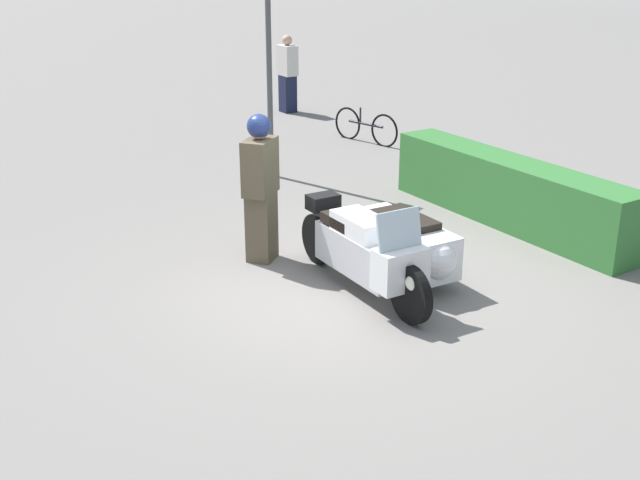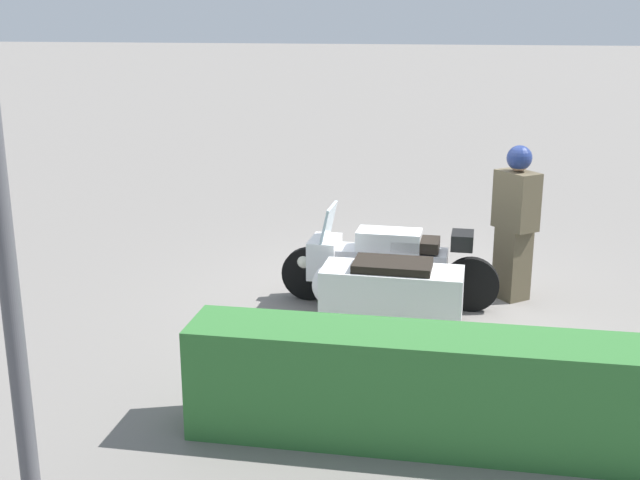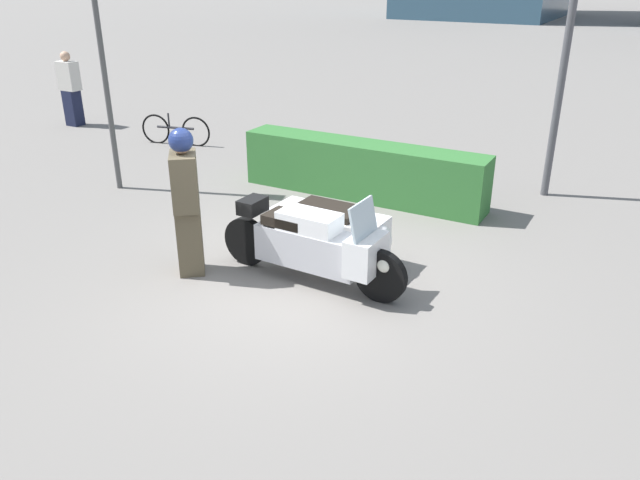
{
  "view_description": "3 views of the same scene",
  "coord_description": "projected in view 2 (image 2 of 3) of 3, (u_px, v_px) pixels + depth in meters",
  "views": [
    {
      "loc": [
        7.0,
        -4.68,
        3.76
      ],
      "look_at": [
        0.19,
        -0.39,
        0.69
      ],
      "focal_mm": 45.0,
      "sensor_mm": 36.0,
      "label": 1
    },
    {
      "loc": [
        -0.52,
        8.84,
        3.25
      ],
      "look_at": [
        1.01,
        0.25,
        0.78
      ],
      "focal_mm": 45.0,
      "sensor_mm": 36.0,
      "label": 2
    },
    {
      "loc": [
        3.62,
        -5.68,
        3.51
      ],
      "look_at": [
        0.37,
        0.13,
        0.57
      ],
      "focal_mm": 35.0,
      "sensor_mm": 36.0,
      "label": 3
    }
  ],
  "objects": [
    {
      "name": "hedge_bush_curbside",
      "position": [
        451.0,
        391.0,
        6.15
      ],
      "size": [
        4.11,
        0.63,
        0.91
      ],
      "primitive_type": "cube",
      "color": "#337033",
      "rests_on": "ground"
    },
    {
      "name": "ground_plane",
      "position": [
        409.0,
        302.0,
        9.34
      ],
      "size": [
        160.0,
        160.0,
        0.0
      ],
      "primitive_type": "plane",
      "color": "slate"
    },
    {
      "name": "police_motorcycle",
      "position": [
        381.0,
        276.0,
        8.82
      ],
      "size": [
        2.5,
        1.27,
        1.15
      ],
      "rotation": [
        0.0,
        0.0,
        -0.03
      ],
      "color": "black",
      "rests_on": "ground"
    },
    {
      "name": "officer_rider",
      "position": [
        515.0,
        219.0,
        9.24
      ],
      "size": [
        0.55,
        0.57,
        1.82
      ],
      "rotation": [
        0.0,
        0.0,
        -2.45
      ],
      "color": "brown",
      "rests_on": "ground"
    }
  ]
}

